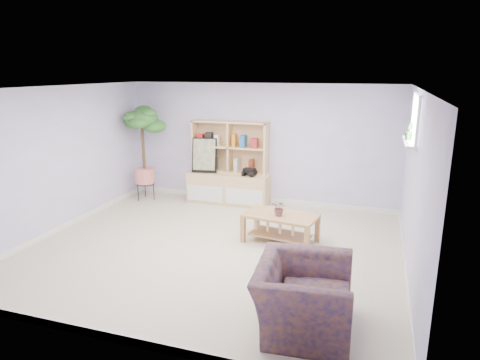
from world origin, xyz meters
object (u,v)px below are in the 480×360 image
(coffee_table, at_px, (280,228))
(armchair, at_px, (303,292))
(floor_tree, at_px, (144,154))
(storage_unit, at_px, (228,163))

(coffee_table, relative_size, armchair, 1.01)
(floor_tree, height_order, armchair, floor_tree)
(floor_tree, relative_size, armchair, 1.75)
(storage_unit, bearing_deg, coffee_table, -49.06)
(coffee_table, xyz_separation_m, armchair, (0.74, -2.20, 0.18))
(storage_unit, distance_m, armchair, 4.50)
(floor_tree, bearing_deg, coffee_table, -23.29)
(coffee_table, relative_size, floor_tree, 0.57)
(storage_unit, bearing_deg, armchair, -60.36)
(storage_unit, xyz_separation_m, coffee_table, (1.47, -1.70, -0.60))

